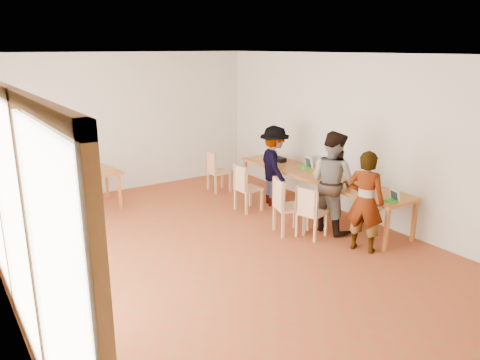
# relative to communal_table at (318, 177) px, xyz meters

# --- Properties ---
(ground) EXTENTS (8.00, 8.00, 0.00)m
(ground) POSITION_rel_communal_table_xyz_m (-2.50, -0.46, -0.70)
(ground) COLOR brown
(ground) RESTS_ON ground
(wall_back) EXTENTS (6.00, 0.10, 3.00)m
(wall_back) POSITION_rel_communal_table_xyz_m (-2.50, 3.54, 0.80)
(wall_back) COLOR beige
(wall_back) RESTS_ON ground
(wall_front) EXTENTS (6.00, 0.10, 3.00)m
(wall_front) POSITION_rel_communal_table_xyz_m (-2.50, -4.46, 0.80)
(wall_front) COLOR beige
(wall_front) RESTS_ON ground
(wall_right) EXTENTS (0.10, 8.00, 3.00)m
(wall_right) POSITION_rel_communal_table_xyz_m (0.50, -0.46, 0.80)
(wall_right) COLOR beige
(wall_right) RESTS_ON ground
(ceiling) EXTENTS (6.00, 8.00, 0.04)m
(ceiling) POSITION_rel_communal_table_xyz_m (-2.50, -0.46, 2.32)
(ceiling) COLOR white
(ceiling) RESTS_ON wall_back
(communal_table) EXTENTS (0.80, 4.00, 0.75)m
(communal_table) POSITION_rel_communal_table_xyz_m (0.00, 0.00, 0.00)
(communal_table) COLOR #AE6226
(communal_table) RESTS_ON ground
(side_table) EXTENTS (0.90, 0.90, 0.75)m
(side_table) POSITION_rel_communal_table_xyz_m (-3.48, 2.70, -0.03)
(side_table) COLOR #AE6226
(side_table) RESTS_ON ground
(chair_near) EXTENTS (0.51, 0.51, 0.48)m
(chair_near) POSITION_rel_communal_table_xyz_m (-0.99, -0.87, -0.16)
(chair_near) COLOR tan
(chair_near) RESTS_ON ground
(chair_mid) EXTENTS (0.56, 0.56, 0.52)m
(chair_mid) POSITION_rel_communal_table_xyz_m (-1.21, -0.48, -0.11)
(chair_mid) COLOR tan
(chair_mid) RESTS_ON ground
(chair_far) EXTENTS (0.45, 0.45, 0.49)m
(chair_far) POSITION_rel_communal_table_xyz_m (-1.13, 0.83, -0.13)
(chair_far) COLOR tan
(chair_far) RESTS_ON ground
(chair_empty) EXTENTS (0.44, 0.44, 0.48)m
(chair_empty) POSITION_rel_communal_table_xyz_m (-0.93, 2.26, -0.15)
(chair_empty) COLOR tan
(chair_empty) RESTS_ON ground
(chair_spare) EXTENTS (0.46, 0.46, 0.50)m
(chair_spare) POSITION_rel_communal_table_xyz_m (-4.90, -0.39, -0.13)
(chair_spare) COLOR tan
(chair_spare) RESTS_ON ground
(person_near) EXTENTS (0.59, 0.69, 1.61)m
(person_near) POSITION_rel_communal_table_xyz_m (-0.60, -1.70, 0.10)
(person_near) COLOR gray
(person_near) RESTS_ON ground
(person_mid) EXTENTS (0.73, 0.91, 1.76)m
(person_mid) POSITION_rel_communal_table_xyz_m (-0.42, -0.81, 0.18)
(person_mid) COLOR gray
(person_mid) RESTS_ON ground
(person_far) EXTENTS (0.92, 1.19, 1.61)m
(person_far) POSITION_rel_communal_table_xyz_m (-0.40, 0.84, 0.10)
(person_far) COLOR gray
(person_far) RESTS_ON ground
(laptop_near) EXTENTS (0.23, 0.25, 0.18)m
(laptop_near) POSITION_rel_communal_table_xyz_m (-0.10, -1.81, 0.10)
(laptop_near) COLOR green
(laptop_near) RESTS_ON communal_table
(laptop_mid) EXTENTS (0.27, 0.28, 0.19)m
(laptop_mid) POSITION_rel_communal_table_xyz_m (0.11, 0.04, 0.10)
(laptop_mid) COLOR green
(laptop_mid) RESTS_ON communal_table
(laptop_far) EXTENTS (0.29, 0.31, 0.23)m
(laptop_far) POSITION_rel_communal_table_xyz_m (0.18, 0.52, 0.11)
(laptop_far) COLOR green
(laptop_far) RESTS_ON communal_table
(yellow_mug) EXTENTS (0.16, 0.16, 0.10)m
(yellow_mug) POSITION_rel_communal_table_xyz_m (-0.11, -0.07, 0.10)
(yellow_mug) COLOR gold
(yellow_mug) RESTS_ON communal_table
(green_bottle) EXTENTS (0.07, 0.07, 0.28)m
(green_bottle) POSITION_rel_communal_table_xyz_m (-0.01, -1.29, 0.19)
(green_bottle) COLOR #13762B
(green_bottle) RESTS_ON communal_table
(clear_glass) EXTENTS (0.07, 0.07, 0.09)m
(clear_glass) POSITION_rel_communal_table_xyz_m (0.34, 1.87, 0.09)
(clear_glass) COLOR silver
(clear_glass) RESTS_ON communal_table
(condiment_cup) EXTENTS (0.08, 0.08, 0.06)m
(condiment_cup) POSITION_rel_communal_table_xyz_m (-0.06, -1.35, 0.08)
(condiment_cup) COLOR white
(condiment_cup) RESTS_ON communal_table
(pink_phone) EXTENTS (0.05, 0.10, 0.01)m
(pink_phone) POSITION_rel_communal_table_xyz_m (0.09, -1.17, 0.05)
(pink_phone) COLOR #CC2D53
(pink_phone) RESTS_ON communal_table
(black_pouch) EXTENTS (0.16, 0.26, 0.09)m
(black_pouch) POSITION_rel_communal_table_xyz_m (0.08, 1.26, 0.09)
(black_pouch) COLOR black
(black_pouch) RESTS_ON communal_table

